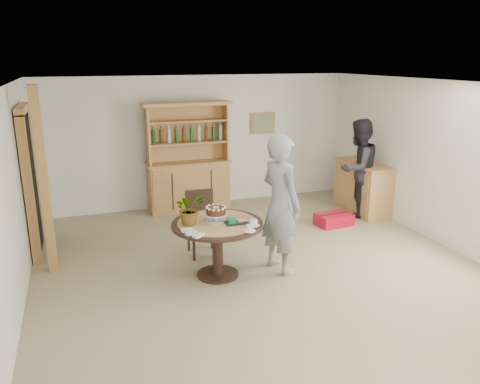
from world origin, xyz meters
name	(u,v)px	position (x,y,z in m)	size (l,w,h in m)	color
ground	(269,278)	(0.00, 0.00, 0.00)	(7.00, 7.00, 0.00)	tan
room_shell	(271,149)	(0.00, 0.01, 1.74)	(6.04, 7.04, 2.52)	white
doorway	(30,180)	(-2.93, 2.00, 1.11)	(0.13, 1.10, 2.18)	black
pine_post	(44,182)	(-2.70, 1.20, 1.25)	(0.12, 0.12, 2.50)	tan
hutch	(188,174)	(-0.30, 3.24, 0.69)	(1.62, 0.54, 2.04)	tan
sideboard	(362,187)	(2.74, 2.00, 0.47)	(0.54, 1.26, 0.94)	tan
dining_table	(217,233)	(-0.62, 0.30, 0.60)	(1.20, 1.20, 0.76)	black
dining_chair	(201,218)	(-0.62, 1.13, 0.54)	(0.43, 0.43, 0.95)	black
birthday_cake	(216,212)	(-0.62, 0.35, 0.88)	(0.30, 0.30, 0.20)	white
flower_vase	(190,208)	(-0.97, 0.35, 0.97)	(0.38, 0.33, 0.42)	#3F7233
gift_tray	(236,221)	(-0.40, 0.17, 0.79)	(0.30, 0.20, 0.08)	black
coffee_cup_a	(254,223)	(-0.22, 0.02, 0.80)	(0.15, 0.15, 0.09)	white
coffee_cup_b	(250,229)	(-0.34, -0.15, 0.79)	(0.15, 0.15, 0.08)	white
napkins	(192,233)	(-1.03, -0.02, 0.77)	(0.24, 0.33, 0.03)	white
teen_boy	(280,204)	(0.23, 0.20, 0.95)	(0.69, 0.45, 1.89)	gray
adult_person	(358,168)	(2.50, 1.84, 0.89)	(0.86, 0.67, 1.78)	black
red_suitcase	(334,219)	(1.86, 1.51, 0.10)	(0.63, 0.45, 0.21)	red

